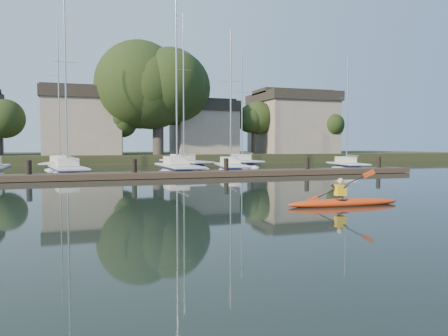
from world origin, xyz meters
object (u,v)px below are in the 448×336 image
object	(u,v)px
sailboat_5	(60,170)
sailboat_7	(243,168)
kayak	(343,201)
dock	(182,174)
sailboat_6	(185,169)
sailboat_3	(231,174)
sailboat_4	(347,171)
sailboat_2	(178,176)
sailboat_1	(68,178)

from	to	relation	value
sailboat_5	sailboat_7	bearing A→B (deg)	4.78
sailboat_5	sailboat_7	xyz separation A→B (m)	(16.83, -1.19, -0.01)
kayak	sailboat_7	world-z (taller)	sailboat_7
dock	sailboat_6	xyz separation A→B (m)	(3.19, 12.96, -0.39)
sailboat_3	sailboat_6	world-z (taller)	sailboat_6
sailboat_3	sailboat_6	bearing A→B (deg)	112.05
kayak	sailboat_3	bearing A→B (deg)	85.57
kayak	sailboat_4	xyz separation A→B (m)	(12.93, 19.06, -0.33)
sailboat_2	sailboat_3	size ratio (longest dim) A/B	1.25
kayak	sailboat_5	bearing A→B (deg)	113.27
kayak	sailboat_1	size ratio (longest dim) A/B	0.31
kayak	sailboat_6	bearing A→B (deg)	91.47
dock	sailboat_5	world-z (taller)	sailboat_5
sailboat_3	sailboat_6	xyz separation A→B (m)	(-1.76, 8.25, -0.00)
dock	sailboat_1	bearing A→B (deg)	147.91
sailboat_2	sailboat_6	bearing A→B (deg)	72.40
sailboat_1	sailboat_2	distance (m)	7.63
dock	sailboat_3	world-z (taller)	sailboat_3
sailboat_4	sailboat_1	bearing A→B (deg)	-169.57
sailboat_5	sailboat_3	bearing A→B (deg)	-26.23
sailboat_4	sailboat_2	bearing A→B (deg)	-168.17
sailboat_4	sailboat_5	xyz separation A→B (m)	(-23.34, 9.20, -0.00)
sailboat_7	sailboat_1	bearing A→B (deg)	-153.11
sailboat_2	sailboat_6	distance (m)	9.23
kayak	sailboat_6	size ratio (longest dim) A/B	0.27
kayak	dock	xyz separation A→B (m)	(-2.44, 14.48, 0.04)
sailboat_2	sailboat_1	bearing A→B (deg)	176.41
sailboat_1	sailboat_6	world-z (taller)	sailboat_6
sailboat_2	sailboat_4	distance (m)	14.77
sailboat_6	sailboat_4	bearing A→B (deg)	-46.52
sailboat_5	dock	bearing A→B (deg)	-51.12
dock	sailboat_7	distance (m)	15.40
dock	sailboat_5	size ratio (longest dim) A/B	2.42
dock	sailboat_2	bearing A→B (deg)	81.54
kayak	sailboat_3	xyz separation A→B (m)	(2.52, 19.18, -0.34)
sailboat_6	sailboat_1	bearing A→B (deg)	-152.03
dock	sailboat_2	size ratio (longest dim) A/B	2.24
dock	sailboat_6	distance (m)	13.35
sailboat_3	sailboat_5	bearing A→B (deg)	154.92
sailboat_3	sailboat_7	distance (m)	8.80
sailboat_6	sailboat_2	bearing A→B (deg)	-118.26
sailboat_4	sailboat_6	xyz separation A→B (m)	(-12.18, 8.38, -0.01)
sailboat_4	sailboat_3	bearing A→B (deg)	-170.71
dock	sailboat_3	bearing A→B (deg)	43.49
kayak	sailboat_4	bearing A→B (deg)	58.89
sailboat_1	sailboat_3	size ratio (longest dim) A/B	1.10
sailboat_2	sailboat_6	xyz separation A→B (m)	(2.58, 8.86, 0.01)
sailboat_3	kayak	bearing A→B (deg)	-87.49
kayak	sailboat_7	xyz separation A→B (m)	(6.42, 27.07, -0.35)
dock	sailboat_3	size ratio (longest dim) A/B	2.79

